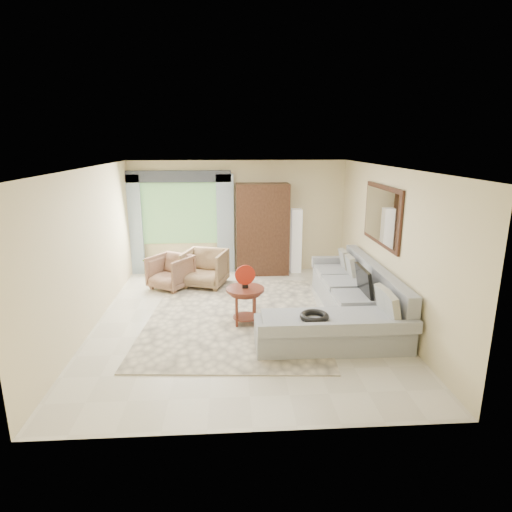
{
  "coord_description": "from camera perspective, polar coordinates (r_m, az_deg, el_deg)",
  "views": [
    {
      "loc": [
        -0.22,
        -6.92,
        2.99
      ],
      "look_at": [
        0.25,
        0.35,
        1.05
      ],
      "focal_mm": 30.0,
      "sensor_mm": 36.0,
      "label": 1
    }
  ],
  "objects": [
    {
      "name": "coffee_table",
      "position": [
        7.25,
        -1.43,
        -6.58
      ],
      "size": [
        0.64,
        0.64,
        0.64
      ],
      "rotation": [
        0.0,
        0.0,
        -0.16
      ],
      "color": "#552316",
      "rests_on": "ground"
    },
    {
      "name": "window",
      "position": [
        10.08,
        -10.14,
        5.61
      ],
      "size": [
        1.8,
        0.04,
        1.4
      ],
      "primitive_type": "cube",
      "color": "#669E59",
      "rests_on": "wall_back"
    },
    {
      "name": "area_rug",
      "position": [
        7.66,
        -2.71,
        -7.98
      ],
      "size": [
        3.29,
        4.21,
        0.02
      ],
      "primitive_type": "cube",
      "rotation": [
        0.0,
        0.0,
        -0.08
      ],
      "color": "beige",
      "rests_on": "ground"
    },
    {
      "name": "sectional_sofa",
      "position": [
        7.54,
        12.06,
        -6.48
      ],
      "size": [
        2.3,
        3.46,
        0.9
      ],
      "color": "#9EA0A7",
      "rests_on": "ground"
    },
    {
      "name": "red_disc",
      "position": [
        7.07,
        -1.45,
        -2.54
      ],
      "size": [
        0.34,
        0.07,
        0.34
      ],
      "primitive_type": "cylinder",
      "rotation": [
        1.57,
        0.0,
        0.14
      ],
      "color": "#A32010",
      "rests_on": "coffee_table"
    },
    {
      "name": "potted_plant",
      "position": [
        10.23,
        -13.58,
        -1.1
      ],
      "size": [
        0.46,
        0.41,
        0.48
      ],
      "primitive_type": "imported",
      "rotation": [
        0.0,
        0.0,
        -0.09
      ],
      "color": "#999999",
      "rests_on": "ground"
    },
    {
      "name": "tv_screen",
      "position": [
        7.47,
        14.2,
        -3.25
      ],
      "size": [
        0.14,
        0.74,
        0.48
      ],
      "primitive_type": "cube",
      "rotation": [
        0.0,
        -0.17,
        0.0
      ],
      "color": "black",
      "rests_on": "sectional_sofa"
    },
    {
      "name": "armoire",
      "position": [
        9.86,
        0.85,
        3.57
      ],
      "size": [
        1.2,
        0.55,
        2.1
      ],
      "primitive_type": "cube",
      "color": "black",
      "rests_on": "ground"
    },
    {
      "name": "armchair_left",
      "position": [
        9.16,
        -11.32,
        -2.1
      ],
      "size": [
        1.06,
        1.07,
        0.71
      ],
      "primitive_type": "imported",
      "rotation": [
        0.0,
        0.0,
        -0.58
      ],
      "color": "#936850",
      "rests_on": "ground"
    },
    {
      "name": "garden_hose",
      "position": [
        6.33,
        7.79,
        -7.97
      ],
      "size": [
        0.43,
        0.43,
        0.09
      ],
      "primitive_type": "torus",
      "color": "black",
      "rests_on": "sectional_sofa"
    },
    {
      "name": "wall_mirror",
      "position": [
        7.85,
        16.42,
        5.22
      ],
      "size": [
        0.05,
        1.7,
        1.05
      ],
      "color": "black",
      "rests_on": "wall_right"
    },
    {
      "name": "floor_lamp",
      "position": [
        10.08,
        5.36,
        2.01
      ],
      "size": [
        0.24,
        0.24,
        1.5
      ],
      "primitive_type": "cube",
      "color": "silver",
      "rests_on": "ground"
    },
    {
      "name": "curtain_left",
      "position": [
        10.2,
        -16.01,
        3.95
      ],
      "size": [
        0.4,
        0.08,
        2.3
      ],
      "primitive_type": "cube",
      "color": "#9EB7CC",
      "rests_on": "ground"
    },
    {
      "name": "armchair_right",
      "position": [
        9.16,
        -6.82,
        -1.65
      ],
      "size": [
        1.05,
        1.07,
        0.79
      ],
      "primitive_type": "imported",
      "rotation": [
        0.0,
        0.0,
        -0.29
      ],
      "color": "#947B51",
      "rests_on": "ground"
    },
    {
      "name": "ground",
      "position": [
        7.54,
        -1.74,
        -8.45
      ],
      "size": [
        6.0,
        6.0,
        0.0
      ],
      "primitive_type": "plane",
      "color": "silver",
      "rests_on": "ground"
    },
    {
      "name": "valance",
      "position": [
        9.91,
        -10.41,
        10.4
      ],
      "size": [
        2.4,
        0.12,
        0.26
      ],
      "primitive_type": "cube",
      "color": "#1E232D",
      "rests_on": "wall_back"
    },
    {
      "name": "curtain_right",
      "position": [
        9.97,
        -4.11,
        4.25
      ],
      "size": [
        0.4,
        0.08,
        2.3
      ],
      "primitive_type": "cube",
      "color": "#9EB7CC",
      "rests_on": "ground"
    }
  ]
}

